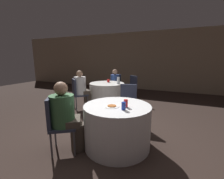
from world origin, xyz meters
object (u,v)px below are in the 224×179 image
(chair_far_southwest, at_px, (77,91))
(table_far, at_px, (107,94))
(bottle_far, at_px, (118,80))
(person_white_shirt, at_px, (82,89))
(soda_can_blue, at_px, (124,106))
(chair_far_north, at_px, (116,84))
(soda_can_red, at_px, (126,103))
(chair_far_northeast, at_px, (132,86))
(person_green_jacket, at_px, (67,116))
(table_near, at_px, (117,126))
(chair_near_north, at_px, (128,101))
(person_blue_shirt, at_px, (114,84))
(pizza_plate_near, at_px, (112,106))
(chair_near_southwest, at_px, (57,120))

(chair_far_southwest, bearing_deg, table_far, 90.00)
(bottle_far, bearing_deg, person_white_shirt, -146.63)
(soda_can_blue, bearing_deg, chair_far_north, 114.04)
(table_far, distance_m, soda_can_red, 2.55)
(chair_far_north, bearing_deg, table_far, 90.00)
(soda_can_blue, relative_size, soda_can_red, 1.00)
(chair_far_southwest, bearing_deg, chair_far_northeast, 91.40)
(chair_far_southwest, xyz_separation_m, person_green_jacket, (1.15, -1.83, 0.05))
(table_far, bearing_deg, table_near, -60.50)
(chair_far_north, bearing_deg, bottle_far, 111.27)
(chair_near_north, xyz_separation_m, soda_can_red, (0.28, -1.01, 0.25))
(chair_far_southwest, xyz_separation_m, person_blue_shirt, (0.57, 1.54, 0.02))
(chair_far_north, relative_size, pizza_plate_near, 3.68)
(table_far, distance_m, pizza_plate_near, 2.50)
(chair_near_north, bearing_deg, soda_can_blue, 97.24)
(table_near, bearing_deg, person_green_jacket, -145.84)
(chair_near_southwest, relative_size, soda_can_red, 7.55)
(chair_near_southwest, distance_m, person_blue_shirt, 3.48)
(person_blue_shirt, distance_m, soda_can_blue, 3.41)
(chair_far_north, height_order, soda_can_blue, chair_far_north)
(chair_far_northeast, distance_m, person_white_shirt, 1.79)
(chair_far_southwest, relative_size, person_white_shirt, 0.79)
(chair_far_north, bearing_deg, pizza_plate_near, 105.80)
(table_far, relative_size, chair_near_north, 1.22)
(soda_can_blue, distance_m, soda_can_red, 0.15)
(chair_far_southwest, xyz_separation_m, soda_can_blue, (2.01, -1.54, 0.25))
(chair_far_southwest, relative_size, person_blue_shirt, 0.82)
(chair_far_southwest, distance_m, person_white_shirt, 0.17)
(soda_can_blue, bearing_deg, person_green_jacket, -161.55)
(chair_far_northeast, bearing_deg, chair_near_north, 142.22)
(person_blue_shirt, height_order, soda_can_blue, person_blue_shirt)
(table_near, distance_m, person_white_shirt, 2.29)
(chair_near_north, bearing_deg, person_white_shirt, -24.60)
(chair_near_north, xyz_separation_m, person_green_jacket, (-0.56, -1.44, 0.05))
(person_blue_shirt, xyz_separation_m, soda_can_red, (1.42, -2.93, 0.23))
(table_far, relative_size, person_blue_shirt, 1.00)
(pizza_plate_near, relative_size, bottle_far, 1.18)
(soda_can_red, bearing_deg, chair_far_northeast, 104.30)
(pizza_plate_near, bearing_deg, bottle_far, 108.48)
(table_far, xyz_separation_m, soda_can_red, (1.35, -2.13, 0.43))
(pizza_plate_near, height_order, bottle_far, bottle_far)
(person_blue_shirt, bearing_deg, soda_can_red, 110.59)
(table_far, height_order, soda_can_red, soda_can_red)
(chair_far_southwest, bearing_deg, bottle_far, 76.66)
(table_near, distance_m, table_far, 2.41)
(soda_can_red, bearing_deg, chair_far_north, 114.84)
(chair_far_southwest, relative_size, pizza_plate_near, 3.68)
(chair_far_northeast, height_order, soda_can_red, chair_far_northeast)
(chair_far_north, bearing_deg, person_green_jacket, 94.27)
(chair_far_northeast, bearing_deg, chair_far_southwest, 88.60)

